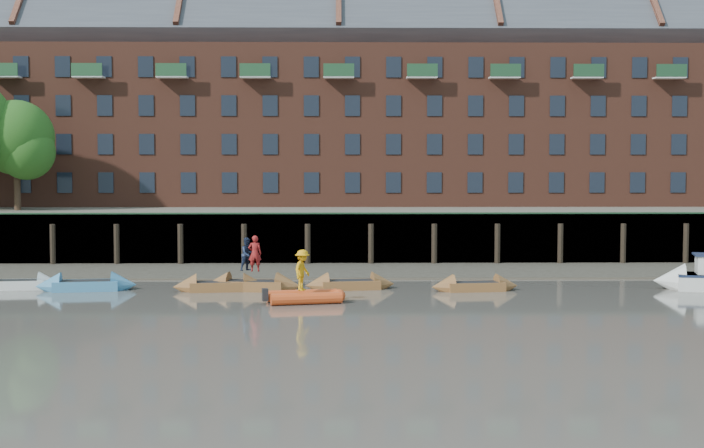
{
  "coord_description": "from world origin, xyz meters",
  "views": [
    {
      "loc": [
        -0.22,
        -39.76,
        6.43
      ],
      "look_at": [
        0.64,
        12.0,
        3.2
      ],
      "focal_mm": 50.0,
      "sensor_mm": 36.0,
      "label": 1
    }
  ],
  "objects_px": {
    "rowboat_0": "(16,285)",
    "rowboat_2": "(220,286)",
    "rowboat_1": "(86,285)",
    "motor_launch": "(704,278)",
    "rib_tender": "(307,297)",
    "rowboat_6": "(475,286)",
    "rowboat_3": "(253,285)",
    "person_rower_b": "(248,254)",
    "person_rower_a": "(255,253)",
    "rowboat_4": "(350,285)",
    "person_rib_crew": "(302,270)"
  },
  "relations": [
    {
      "from": "person_rower_b",
      "to": "person_rib_crew",
      "type": "relative_size",
      "value": 0.9
    },
    {
      "from": "rowboat_4",
      "to": "person_rower_b",
      "type": "bearing_deg",
      "value": 172.76
    },
    {
      "from": "rib_tender",
      "to": "motor_launch",
      "type": "xyz_separation_m",
      "value": [
        20.0,
        4.18,
        0.33
      ]
    },
    {
      "from": "rowboat_4",
      "to": "person_rib_crew",
      "type": "xyz_separation_m",
      "value": [
        -2.26,
        -4.91,
        1.29
      ]
    },
    {
      "from": "rowboat_0",
      "to": "person_rower_b",
      "type": "distance_m",
      "value": 11.99
    },
    {
      "from": "rowboat_0",
      "to": "person_rower_a",
      "type": "relative_size",
      "value": 2.57
    },
    {
      "from": "rowboat_2",
      "to": "rib_tender",
      "type": "xyz_separation_m",
      "value": [
        4.51,
        -4.23,
        0.03
      ]
    },
    {
      "from": "rowboat_0",
      "to": "person_rib_crew",
      "type": "bearing_deg",
      "value": -27.3
    },
    {
      "from": "rib_tender",
      "to": "rowboat_4",
      "type": "bearing_deg",
      "value": 54.54
    },
    {
      "from": "rowboat_3",
      "to": "person_rower_b",
      "type": "xyz_separation_m",
      "value": [
        -0.28,
        0.28,
        1.56
      ]
    },
    {
      "from": "rowboat_0",
      "to": "rowboat_2",
      "type": "relative_size",
      "value": 0.97
    },
    {
      "from": "rowboat_6",
      "to": "motor_launch",
      "type": "distance_m",
      "value": 11.68
    },
    {
      "from": "rowboat_3",
      "to": "person_rib_crew",
      "type": "height_order",
      "value": "person_rib_crew"
    },
    {
      "from": "motor_launch",
      "to": "person_rower_b",
      "type": "bearing_deg",
      "value": 12.2
    },
    {
      "from": "rowboat_0",
      "to": "rowboat_6",
      "type": "bearing_deg",
      "value": -10.44
    },
    {
      "from": "rowboat_0",
      "to": "rowboat_3",
      "type": "xyz_separation_m",
      "value": [
        12.16,
        -0.75,
        0.02
      ]
    },
    {
      "from": "rowboat_1",
      "to": "motor_launch",
      "type": "xyz_separation_m",
      "value": [
        31.3,
        -0.34,
        0.35
      ]
    },
    {
      "from": "rowboat_1",
      "to": "rowboat_3",
      "type": "relative_size",
      "value": 1.0
    },
    {
      "from": "rowboat_2",
      "to": "person_rower_b",
      "type": "distance_m",
      "value": 2.11
    },
    {
      "from": "rowboat_1",
      "to": "rib_tender",
      "type": "height_order",
      "value": "rowboat_1"
    },
    {
      "from": "rowboat_2",
      "to": "person_rower_a",
      "type": "distance_m",
      "value": 2.4
    },
    {
      "from": "rowboat_2",
      "to": "person_rower_a",
      "type": "bearing_deg",
      "value": -4.37
    },
    {
      "from": "rowboat_0",
      "to": "rowboat_2",
      "type": "height_order",
      "value": "rowboat_2"
    },
    {
      "from": "rowboat_2",
      "to": "rowboat_4",
      "type": "relative_size",
      "value": 1.02
    },
    {
      "from": "rowboat_3",
      "to": "rowboat_4",
      "type": "distance_m",
      "value": 4.94
    },
    {
      "from": "rowboat_6",
      "to": "person_rower_a",
      "type": "xyz_separation_m",
      "value": [
        -11.09,
        0.27,
        1.65
      ]
    },
    {
      "from": "rowboat_3",
      "to": "rib_tender",
      "type": "relative_size",
      "value": 1.39
    },
    {
      "from": "rowboat_6",
      "to": "person_rib_crew",
      "type": "height_order",
      "value": "person_rib_crew"
    },
    {
      "from": "motor_launch",
      "to": "rowboat_0",
      "type": "bearing_deg",
      "value": 11.82
    },
    {
      "from": "rowboat_3",
      "to": "person_rower_a",
      "type": "bearing_deg",
      "value": -8.07
    },
    {
      "from": "rowboat_2",
      "to": "rowboat_4",
      "type": "height_order",
      "value": "rowboat_2"
    },
    {
      "from": "rowboat_2",
      "to": "rib_tender",
      "type": "distance_m",
      "value": 6.18
    },
    {
      "from": "rowboat_0",
      "to": "rowboat_1",
      "type": "height_order",
      "value": "rowboat_1"
    },
    {
      "from": "rowboat_3",
      "to": "rowboat_4",
      "type": "xyz_separation_m",
      "value": [
        4.92,
        0.43,
        -0.02
      ]
    },
    {
      "from": "rowboat_3",
      "to": "rowboat_6",
      "type": "relative_size",
      "value": 1.12
    },
    {
      "from": "motor_launch",
      "to": "rowboat_1",
      "type": "bearing_deg",
      "value": 12.72
    },
    {
      "from": "rowboat_1",
      "to": "person_rower_a",
      "type": "bearing_deg",
      "value": -9.41
    },
    {
      "from": "person_rower_b",
      "to": "motor_launch",
      "type": "bearing_deg",
      "value": -43.07
    },
    {
      "from": "rowboat_2",
      "to": "person_rib_crew",
      "type": "xyz_separation_m",
      "value": [
        4.29,
        -4.35,
        1.28
      ]
    },
    {
      "from": "rowboat_1",
      "to": "motor_launch",
      "type": "relative_size",
      "value": 0.86
    },
    {
      "from": "rowboat_0",
      "to": "rib_tender",
      "type": "height_order",
      "value": "rowboat_0"
    },
    {
      "from": "rowboat_0",
      "to": "motor_launch",
      "type": "relative_size",
      "value": 0.79
    },
    {
      "from": "rowboat_0",
      "to": "person_rower_b",
      "type": "xyz_separation_m",
      "value": [
        11.88,
        -0.47,
        1.58
      ]
    },
    {
      "from": "person_rower_b",
      "to": "rowboat_0",
      "type": "bearing_deg",
      "value": 135.8
    },
    {
      "from": "rowboat_2",
      "to": "rowboat_6",
      "type": "distance_m",
      "value": 12.84
    },
    {
      "from": "rowboat_2",
      "to": "motor_launch",
      "type": "distance_m",
      "value": 24.51
    },
    {
      "from": "rib_tender",
      "to": "person_rower_b",
      "type": "xyz_separation_m",
      "value": [
        -3.16,
        4.64,
        1.54
      ]
    },
    {
      "from": "rib_tender",
      "to": "rowboat_6",
      "type": "bearing_deg",
      "value": 13.6
    },
    {
      "from": "rowboat_3",
      "to": "motor_launch",
      "type": "bearing_deg",
      "value": 8.22
    },
    {
      "from": "rowboat_3",
      "to": "person_rib_crew",
      "type": "distance_m",
      "value": 5.37
    }
  ]
}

